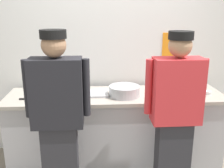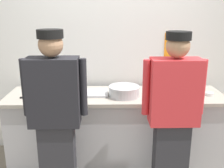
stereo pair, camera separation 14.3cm
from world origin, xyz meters
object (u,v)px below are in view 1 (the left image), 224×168
deli_cup (157,85)px  sheet_tray (88,94)px  ramekin_orange_sauce (208,92)px  ramekin_yellow_sauce (42,91)px  chef_near_left (58,115)px  plate_stack_front (57,91)px  ramekin_green_sauce (178,89)px  chefs_knife (29,99)px  plate_stack_rear (160,94)px  squeeze_bottle_primary (199,83)px  chef_center (175,112)px  ramekin_red_sauce (188,92)px  mixing_bowl_steel (124,91)px

deli_cup → sheet_tray: bearing=-167.1°
ramekin_orange_sauce → ramekin_yellow_sauce: bearing=174.4°
ramekin_orange_sauce → chef_near_left: bearing=-161.6°
plate_stack_front → ramekin_green_sauce: size_ratio=2.05×
sheet_tray → plate_stack_front: bearing=179.6°
ramekin_yellow_sauce → ramekin_orange_sauce: same height
ramekin_green_sauce → chefs_knife: size_ratio=0.36×
plate_stack_rear → squeeze_bottle_primary: bearing=22.2°
chef_center → sheet_tray: size_ratio=3.57×
ramekin_red_sauce → mixing_bowl_steel: bearing=-177.3°
plate_stack_front → ramekin_green_sauce: (1.49, 0.07, -0.02)m
plate_stack_rear → deli_cup: (0.03, 0.31, 0.02)m
squeeze_bottle_primary → deli_cup: 0.52m
mixing_bowl_steel → ramekin_green_sauce: (0.69, 0.16, -0.03)m
plate_stack_front → deli_cup: (1.25, 0.20, 0.00)m
plate_stack_front → squeeze_bottle_primary: size_ratio=1.13×
ramekin_red_sauce → ramekin_orange_sauce: 0.24m
chef_near_left → ramekin_green_sauce: size_ratio=17.67×
ramekin_green_sauce → mixing_bowl_steel: bearing=-166.9°
ramekin_orange_sauce → ramekin_red_sauce: bearing=172.5°
plate_stack_rear → chefs_knife: 1.52m
mixing_bowl_steel → ramekin_yellow_sauce: bearing=168.6°
mixing_bowl_steel → ramekin_orange_sauce: 1.02m
ramekin_red_sauce → ramekin_green_sauce: bearing=124.4°
chef_near_left → plate_stack_rear: bearing=25.6°
plate_stack_front → deli_cup: 1.27m
ramekin_orange_sauce → deli_cup: (-0.56, 0.28, 0.03)m
ramekin_red_sauce → plate_stack_rear: bearing=-170.0°
ramekin_green_sauce → ramekin_orange_sauce: bearing=-25.9°
chef_center → mixing_bowl_steel: 0.70m
plate_stack_rear → chefs_knife: size_ratio=0.91×
squeeze_bottle_primary → ramekin_yellow_sauce: bearing=179.9°
squeeze_bottle_primary → ramekin_red_sauce: 0.26m
chef_center → deli_cup: bearing=89.7°
sheet_tray → mixing_bowl_steel: bearing=-11.2°
chef_center → ramekin_orange_sauce: chef_center is taller
ramekin_yellow_sauce → deli_cup: bearing=3.4°
chefs_knife → ramekin_red_sauce: bearing=2.6°
plate_stack_rear → ramekin_orange_sauce: size_ratio=2.70×
chef_center → ramekin_yellow_sauce: (-1.44, 0.74, 0.02)m
plate_stack_front → mixing_bowl_steel: 0.80m
mixing_bowl_steel → deli_cup: size_ratio=3.71×
sheet_tray → ramekin_red_sauce: ramekin_red_sauce is taller
plate_stack_rear → deli_cup: size_ratio=2.55×
chef_center → ramekin_yellow_sauce: size_ratio=17.39×
plate_stack_front → mixing_bowl_steel: size_ratio=0.55×
squeeze_bottle_primary → chefs_knife: bearing=-173.2°
chef_center → sheet_tray: 1.08m
plate_stack_front → ramekin_yellow_sauce: (-0.20, 0.11, -0.03)m
chef_near_left → ramekin_green_sauce: 1.57m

